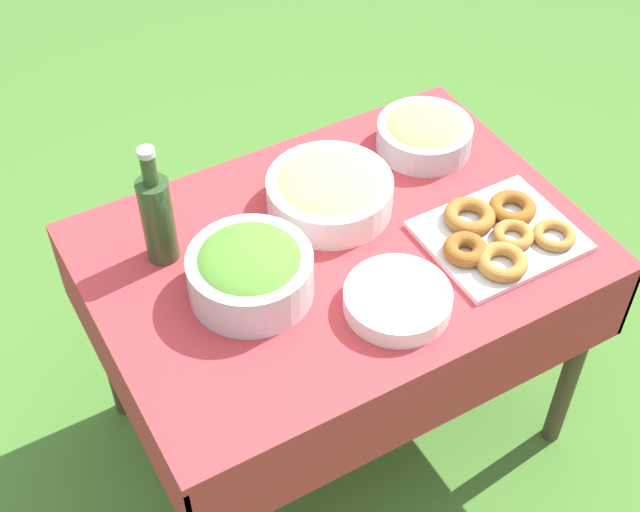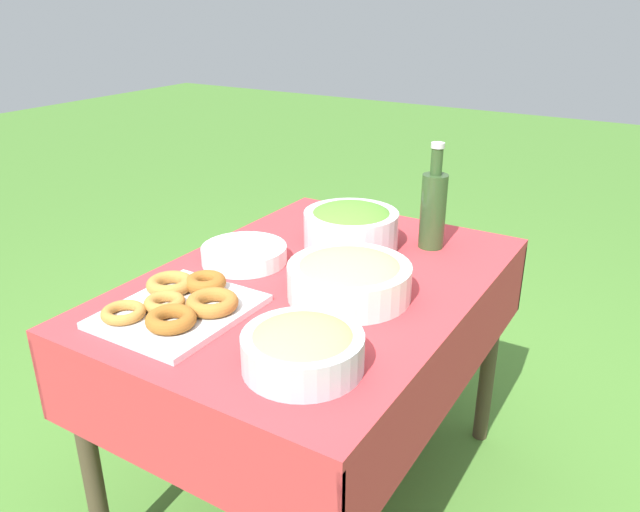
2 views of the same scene
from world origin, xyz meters
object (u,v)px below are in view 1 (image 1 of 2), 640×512
Objects in this scene: pasta_bowl at (330,190)px; olive_oil_bottle at (157,216)px; salad_bowl at (250,271)px; bread_bowl at (424,133)px; plate_stack at (398,300)px; donut_platter at (498,234)px.

pasta_bowl is 0.98× the size of olive_oil_bottle.
bread_bowl is at bearing 20.54° from salad_bowl.
plate_stack is 0.57m from bread_bowl.
olive_oil_bottle is 0.76m from bread_bowl.
donut_platter is at bearing -46.48° from pasta_bowl.
bread_bowl is (0.05, 0.38, 0.03)m from donut_platter.
salad_bowl reaches higher than donut_platter.
bread_bowl reaches higher than plate_stack.
pasta_bowl reaches higher than bread_bowl.
salad_bowl is at bearing 142.16° from plate_stack.
olive_oil_bottle is 1.26× the size of bread_bowl.
salad_bowl is 0.25m from olive_oil_bottle.
plate_stack is at bearing -37.84° from salad_bowl.
salad_bowl is at bearing 166.02° from donut_platter.
salad_bowl is 0.67m from bread_bowl.
pasta_bowl is 1.24× the size of bread_bowl.
bread_bowl is (0.63, 0.24, -0.02)m from salad_bowl.
olive_oil_bottle is at bearing -177.74° from bread_bowl.
pasta_bowl is 1.29× the size of plate_stack.
plate_stack is at bearing -170.00° from donut_platter.
olive_oil_bottle is (-0.71, 0.35, 0.10)m from donut_platter.
pasta_bowl is 0.34m from bread_bowl.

